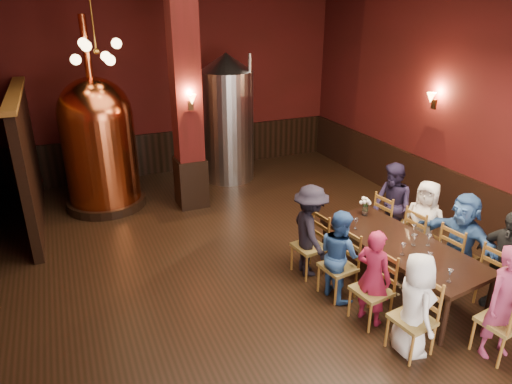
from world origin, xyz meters
name	(u,v)px	position (x,y,z in m)	size (l,w,h in m)	color
room	(261,129)	(0.00, 0.00, 2.25)	(10.00, 10.02, 4.50)	black
wainscot_right	(455,199)	(3.96, 0.00, 0.50)	(0.08, 9.90, 1.00)	black
wainscot_back	(179,151)	(0.00, 4.96, 0.50)	(7.90, 0.08, 1.00)	black
column	(186,96)	(-0.30, 2.80, 2.25)	(0.58, 0.58, 4.50)	#4C1010
partition	(28,162)	(-3.20, 3.20, 1.20)	(0.22, 3.50, 2.40)	black
pendant_cluster	(96,51)	(-1.80, 2.90, 3.10)	(0.90, 0.90, 1.70)	#A57226
sconce_wall	(435,100)	(3.90, 0.80, 2.20)	(0.20, 0.20, 0.36)	black
sconce_column	(190,101)	(-0.30, 2.50, 2.20)	(0.20, 0.20, 0.36)	black
dining_table	(401,247)	(1.60, -1.30, 0.69)	(1.30, 2.51, 0.75)	black
chair_0	(412,319)	(0.88, -2.40, 0.46)	(0.46, 0.46, 0.92)	brown
person_0	(415,305)	(0.88, -2.40, 0.66)	(0.64, 0.42, 1.31)	white
chair_1	(372,290)	(0.80, -1.73, 0.46)	(0.46, 0.46, 0.92)	brown
person_1	(373,277)	(0.80, -1.73, 0.66)	(0.48, 0.32, 1.32)	maroon
chair_2	(338,267)	(0.72, -1.08, 0.46)	(0.46, 0.46, 0.92)	brown
person_2	(339,254)	(0.72, -1.08, 0.66)	(0.64, 0.31, 1.31)	#2C5394
chair_3	(309,246)	(0.63, -0.41, 0.46)	(0.46, 0.46, 0.92)	brown
person_3	(310,231)	(0.63, -0.41, 0.72)	(0.93, 0.53, 1.44)	black
chair_4	(500,277)	(2.57, -2.18, 0.46)	(0.46, 0.46, 0.92)	brown
person_4	(505,261)	(2.57, -2.18, 0.72)	(0.84, 0.35, 1.44)	black
chair_5	(458,256)	(2.48, -1.52, 0.46)	(0.46, 0.46, 0.92)	brown
person_5	(461,240)	(2.48, -1.52, 0.72)	(1.33, 0.42, 1.44)	#345C9C
chair_6	(422,237)	(2.40, -0.86, 0.46)	(0.46, 0.46, 0.92)	brown
person_6	(424,223)	(2.40, -0.86, 0.70)	(0.68, 0.44, 1.40)	white
chair_7	(390,221)	(2.32, -0.20, 0.46)	(0.46, 0.46, 0.92)	brown
person_7	(392,206)	(2.32, -0.20, 0.73)	(0.71, 0.35, 1.47)	#231B37
chair_8	(500,321)	(1.80, -2.84, 0.46)	(0.46, 0.46, 0.92)	brown
person_8	(505,303)	(1.80, -2.84, 0.71)	(0.52, 0.34, 1.42)	#8C2E53
copper_kettle	(99,142)	(-1.92, 3.45, 1.35)	(1.57, 1.57, 3.69)	black
steel_vessel	(227,118)	(0.94, 3.97, 1.44)	(1.51, 1.51, 2.88)	#B2B2B7
rose_vase	(366,204)	(1.67, -0.34, 0.95)	(0.18, 0.18, 0.31)	white
wine_glass_0	(414,230)	(1.90, -1.18, 0.83)	(0.07, 0.07, 0.17)	white
wine_glass_1	(429,259)	(1.54, -1.89, 0.83)	(0.07, 0.07, 0.17)	white
wine_glass_2	(414,240)	(1.71, -1.42, 0.83)	(0.07, 0.07, 0.17)	white
wine_glass_3	(429,240)	(1.89, -1.50, 0.83)	(0.07, 0.07, 0.17)	white
wine_glass_4	(356,224)	(1.26, -0.68, 0.83)	(0.07, 0.07, 0.17)	white
wine_glass_5	(403,249)	(1.39, -1.56, 0.83)	(0.07, 0.07, 0.17)	white
wine_glass_6	(450,276)	(1.48, -2.29, 0.83)	(0.07, 0.07, 0.17)	white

